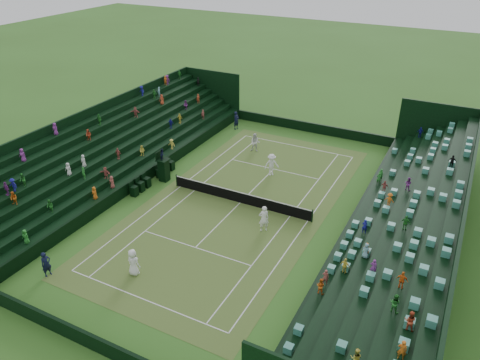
{
  "coord_description": "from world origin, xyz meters",
  "views": [
    {
      "loc": [
        14.07,
        -27.19,
        18.57
      ],
      "look_at": [
        0.0,
        0.0,
        2.0
      ],
      "focal_mm": 35.0,
      "sensor_mm": 36.0,
      "label": 1
    }
  ],
  "objects": [
    {
      "name": "line_judge_north",
      "position": [
        -7.22,
        13.12,
        0.94
      ],
      "size": [
        0.6,
        0.78,
        1.89
      ],
      "primitive_type": "imported",
      "rotation": [
        0.0,
        0.0,
        1.33
      ],
      "color": "black",
      "rests_on": "ground"
    },
    {
      "name": "south_grandstand",
      "position": [
        -12.66,
        0.0,
        1.55
      ],
      "size": [
        6.6,
        32.0,
        4.9
      ],
      "color": "black",
      "rests_on": "ground"
    },
    {
      "name": "court_surface",
      "position": [
        0.0,
        0.0,
        0.01
      ],
      "size": [
        12.97,
        26.77,
        0.01
      ],
      "primitive_type": "cube",
      "color": "#3C7B29",
      "rests_on": "ground"
    },
    {
      "name": "north_grandstand",
      "position": [
        12.66,
        0.0,
        1.55
      ],
      "size": [
        6.6,
        32.0,
        4.9
      ],
      "color": "black",
      "rests_on": "ground"
    },
    {
      "name": "player_far_east",
      "position": [
        0.23,
        5.34,
        0.97
      ],
      "size": [
        1.43,
        1.34,
        1.93
      ],
      "primitive_type": "imported",
      "rotation": [
        0.0,
        0.0,
        0.67
      ],
      "color": "white",
      "rests_on": "ground"
    },
    {
      "name": "ground",
      "position": [
        0.0,
        0.0,
        0.0
      ],
      "size": [
        160.0,
        160.0,
        0.0
      ],
      "primitive_type": "plane",
      "color": "#34641F",
      "rests_on": "ground"
    },
    {
      "name": "perimeter_wall_north",
      "position": [
        0.0,
        15.88,
        0.5
      ],
      "size": [
        17.17,
        0.2,
        1.0
      ],
      "primitive_type": "cube",
      "color": "black",
      "rests_on": "ground"
    },
    {
      "name": "line_judge_south",
      "position": [
        -6.44,
        -12.82,
        0.83
      ],
      "size": [
        0.51,
        0.67,
        1.65
      ],
      "primitive_type": "imported",
      "rotation": [
        0.0,
        0.0,
        1.37
      ],
      "color": "black",
      "rests_on": "ground"
    },
    {
      "name": "perimeter_wall_west",
      "position": [
        -8.48,
        0.0,
        0.5
      ],
      "size": [
        0.2,
        31.77,
        1.0
      ],
      "primitive_type": "cube",
      "color": "black",
      "rests_on": "ground"
    },
    {
      "name": "player_near_east",
      "position": [
        3.15,
        -2.53,
        0.99
      ],
      "size": [
        0.86,
        0.83,
        1.98
      ],
      "primitive_type": "imported",
      "rotation": [
        0.0,
        0.0,
        3.84
      ],
      "color": "white",
      "rests_on": "ground"
    },
    {
      "name": "player_near_west",
      "position": [
        -1.87,
        -10.34,
        0.89
      ],
      "size": [
        0.91,
        0.62,
        1.78
      ],
      "primitive_type": "imported",
      "rotation": [
        0.0,
        0.0,
        3.08
      ],
      "color": "white",
      "rests_on": "ground"
    },
    {
      "name": "perimeter_wall_east",
      "position": [
        8.48,
        0.0,
        0.5
      ],
      "size": [
        0.2,
        31.77,
        1.0
      ],
      "primitive_type": "cube",
      "color": "black",
      "rests_on": "ground"
    },
    {
      "name": "perimeter_wall_south",
      "position": [
        0.0,
        -15.88,
        0.5
      ],
      "size": [
        17.17,
        0.2,
        1.0
      ],
      "primitive_type": "cube",
      "color": "black",
      "rests_on": "ground"
    },
    {
      "name": "player_far_west",
      "position": [
        -3.06,
        9.01,
        0.89
      ],
      "size": [
        1.01,
        0.88,
        1.77
      ],
      "primitive_type": "imported",
      "rotation": [
        0.0,
        0.0,
        0.27
      ],
      "color": "white",
      "rests_on": "ground"
    },
    {
      "name": "courtside_chairs",
      "position": [
        -7.89,
        -0.31,
        0.44
      ],
      "size": [
        0.54,
        5.51,
        1.16
      ],
      "color": "black",
      "rests_on": "ground"
    },
    {
      "name": "tennis_net",
      "position": [
        0.0,
        0.0,
        0.53
      ],
      "size": [
        11.67,
        0.1,
        1.06
      ],
      "color": "black",
      "rests_on": "ground"
    },
    {
      "name": "umpire_chair",
      "position": [
        -7.28,
        0.37,
        1.23
      ],
      "size": [
        0.92,
        0.92,
        2.88
      ],
      "color": "black",
      "rests_on": "ground"
    }
  ]
}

